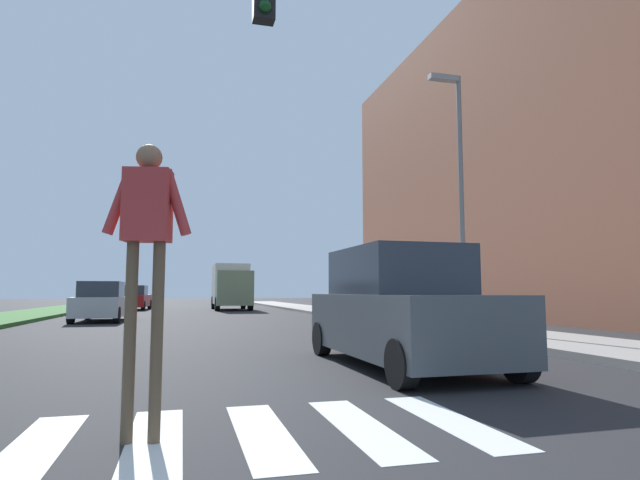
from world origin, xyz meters
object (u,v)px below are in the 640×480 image
object	(u,v)px
suv_crossing	(401,310)
truck_box_delivery	(231,286)
pedestrian_performer	(147,240)
sedan_distant	(134,298)
sedan_midblock	(102,303)
street_lamp_right	(458,176)

from	to	relation	value
suv_crossing	truck_box_delivery	distance (m)	27.94
pedestrian_performer	truck_box_delivery	distance (m)	31.65
sedan_distant	sedan_midblock	bearing A→B (deg)	-90.30
sedan_distant	street_lamp_right	bearing A→B (deg)	-65.62
pedestrian_performer	sedan_midblock	size ratio (longest dim) A/B	0.56
suv_crossing	sedan_midblock	size ratio (longest dim) A/B	1.04
suv_crossing	truck_box_delivery	world-z (taller)	truck_box_delivery
street_lamp_right	sedan_midblock	xyz separation A→B (m)	(-10.98, 9.95, -3.83)
street_lamp_right	pedestrian_performer	world-z (taller)	street_lamp_right
street_lamp_right	pedestrian_performer	xyz separation A→B (m)	(-8.05, -8.86, -2.93)
suv_crossing	sedan_distant	xyz separation A→B (m)	(-6.71, 29.41, -0.16)
street_lamp_right	pedestrian_performer	distance (m)	12.32
pedestrian_performer	suv_crossing	distance (m)	5.27
sedan_distant	truck_box_delivery	world-z (taller)	truck_box_delivery
suv_crossing	sedan_distant	distance (m)	30.17
pedestrian_performer	truck_box_delivery	world-z (taller)	truck_box_delivery
sedan_midblock	truck_box_delivery	xyz separation A→B (m)	(6.46, 12.64, 0.87)
pedestrian_performer	truck_box_delivery	xyz separation A→B (m)	(3.52, 31.45, -0.03)
truck_box_delivery	sedan_midblock	bearing A→B (deg)	-117.07
sedan_midblock	sedan_distant	world-z (taller)	sedan_midblock
sedan_distant	truck_box_delivery	xyz separation A→B (m)	(6.39, -1.49, 0.87)
truck_box_delivery	sedan_distant	bearing A→B (deg)	166.91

